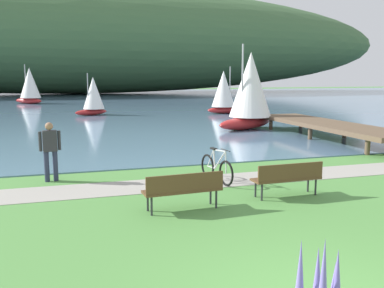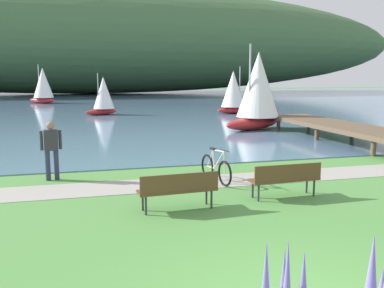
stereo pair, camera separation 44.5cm
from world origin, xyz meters
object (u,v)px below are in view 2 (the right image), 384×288
Objects in this scene: person_at_shoreline at (51,147)px; sailboat_toward_hillside at (103,95)px; park_bench_near_camera at (285,177)px; park_bench_further_along at (178,188)px; sailboat_nearest_to_shore at (43,85)px; sailboat_far_off at (257,90)px; bicycle_leaning_near_bench at (216,168)px; sailboat_mid_bay at (234,92)px.

sailboat_toward_hillside is at bearing 82.79° from person_at_shoreline.
park_bench_further_along is (-2.80, -0.31, 0.00)m from park_bench_near_camera.
person_at_shoreline is at bearing 128.03° from park_bench_further_along.
sailboat_far_off is (13.45, -27.50, 0.21)m from sailboat_nearest_to_shore.
park_bench_further_along is at bearing -89.39° from sailboat_toward_hillside.
park_bench_near_camera is 13.80m from sailboat_far_off.
bicycle_leaning_near_bench is at bearing 121.06° from park_bench_near_camera.
sailboat_mid_bay is 0.79× the size of sailboat_far_off.
sailboat_mid_bay reaches higher than park_bench_near_camera.
park_bench_near_camera is at bearing -82.83° from sailboat_toward_hillside.
sailboat_toward_hillside is at bearing 170.44° from sailboat_mid_bay.
sailboat_nearest_to_shore is 30.61m from sailboat_far_off.
sailboat_far_off reaches higher than park_bench_further_along.
sailboat_nearest_to_shore is at bearing 109.31° from sailboat_toward_hillside.
sailboat_toward_hillside is 13.93m from sailboat_far_off.
sailboat_far_off is (7.84, -11.50, 0.71)m from sailboat_toward_hillside.
park_bench_further_along is 41.09m from sailboat_nearest_to_shore.
sailboat_nearest_to_shore is 0.90× the size of sailboat_far_off.
park_bench_further_along is at bearing -119.99° from sailboat_far_off.
sailboat_toward_hillside is (-10.07, 1.70, -0.25)m from sailboat_mid_bay.
person_at_shoreline is 0.54× the size of sailboat_toward_hillside.
sailboat_nearest_to_shore is (-8.67, 40.33, 1.52)m from park_bench_near_camera.
bicycle_leaning_near_bench is 0.47× the size of sailboat_mid_bay.
person_at_shoreline is 0.46× the size of sailboat_mid_bay.
sailboat_nearest_to_shore is at bearing 98.22° from park_bench_further_along.
sailboat_nearest_to_shore is at bearing 102.13° from park_bench_near_camera.
person_at_shoreline is (-2.91, 3.72, 0.46)m from park_bench_further_along.
park_bench_near_camera is 0.39× the size of sailboat_far_off.
person_at_shoreline is at bearing 149.12° from park_bench_near_camera.
person_at_shoreline reaches higher than park_bench_further_along.
bicycle_leaning_near_bench is at bearing -17.85° from person_at_shoreline.
sailboat_far_off is at bearing -102.81° from sailboat_mid_bay.
park_bench_near_camera is 1.06× the size of person_at_shoreline.
sailboat_far_off is at bearing 60.01° from park_bench_further_along.
sailboat_nearest_to_shore reaches higher than person_at_shoreline.
park_bench_near_camera is at bearing -107.21° from sailboat_mid_bay.
park_bench_further_along is 0.43× the size of sailboat_nearest_to_shore.
bicycle_leaning_near_bench is (-1.18, 1.95, -0.12)m from park_bench_near_camera.
sailboat_mid_bay is 10.22m from sailboat_toward_hillside.
sailboat_nearest_to_shore reaches higher than sailboat_toward_hillside.
park_bench_further_along is at bearing -125.67° from bicycle_leaning_near_bench.
park_bench_further_along is 2.78m from bicycle_leaning_near_bench.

